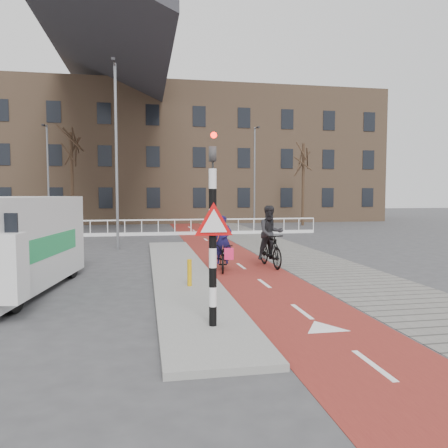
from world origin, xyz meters
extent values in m
plane|color=#38383A|center=(0.00, 0.00, 0.00)|extent=(120.00, 120.00, 0.00)
cube|color=maroon|center=(1.50, 10.00, 0.01)|extent=(2.50, 60.00, 0.01)
cube|color=slate|center=(4.30, 10.00, 0.01)|extent=(3.00, 60.00, 0.01)
cube|color=gray|center=(-0.70, 4.00, 0.06)|extent=(1.80, 16.00, 0.12)
cylinder|color=black|center=(-0.60, -2.00, 1.56)|extent=(0.14, 0.14, 2.88)
imported|color=black|center=(-0.60, -2.00, 3.40)|extent=(0.13, 0.16, 0.80)
cylinder|color=#FF0C05|center=(-0.60, -2.14, 3.58)|extent=(0.11, 0.02, 0.11)
cylinder|color=#CE980B|center=(-0.67, 1.53, 0.47)|extent=(0.12, 0.12, 0.70)
imported|color=black|center=(0.72, 4.23, 0.46)|extent=(0.88, 1.80, 0.91)
imported|color=#15113D|center=(0.72, 4.23, 1.04)|extent=(0.63, 0.47, 1.58)
cube|color=#ED215A|center=(0.81, 3.69, 0.64)|extent=(0.32, 0.24, 0.36)
imported|color=black|center=(2.45, 4.64, 0.61)|extent=(0.74, 2.05, 1.21)
imported|color=black|center=(2.45, 4.64, 1.20)|extent=(0.98, 0.79, 1.89)
cube|color=silver|center=(-5.32, 2.10, 1.32)|extent=(3.11, 6.01, 2.29)
cube|color=#229E56|center=(-4.16, 2.10, 1.22)|extent=(0.56, 3.63, 0.55)
cylinder|color=black|center=(-4.64, 0.02, 0.40)|extent=(0.40, 0.84, 0.80)
cylinder|color=black|center=(-6.00, 4.17, 0.40)|extent=(0.40, 0.84, 0.80)
cylinder|color=black|center=(-4.07, 3.88, 0.40)|extent=(0.40, 0.84, 0.80)
cube|color=silver|center=(-5.00, 17.00, 0.95)|extent=(28.00, 0.08, 0.08)
cube|color=silver|center=(-5.00, 17.00, 0.10)|extent=(28.00, 0.10, 0.20)
cube|color=#7F6047|center=(-3.00, 32.00, 6.00)|extent=(46.00, 10.00, 12.00)
cylinder|color=black|center=(-6.85, 22.72, 3.43)|extent=(0.23, 0.23, 6.87)
cylinder|color=black|center=(10.67, 23.39, 3.26)|extent=(0.22, 0.22, 6.51)
cylinder|color=slate|center=(-3.03, 10.50, 4.16)|extent=(0.12, 0.12, 8.32)
cylinder|color=slate|center=(-8.09, 20.89, 3.52)|extent=(0.12, 0.12, 7.05)
cylinder|color=slate|center=(6.26, 21.81, 3.72)|extent=(0.12, 0.12, 7.43)
camera|label=1|loc=(-1.82, -9.81, 2.55)|focal=35.00mm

